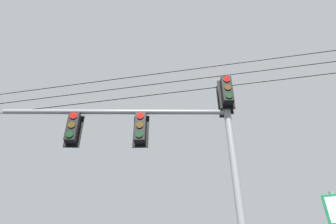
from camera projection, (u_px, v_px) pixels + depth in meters
signal_mast_assembly at (181, 141)px, 8.36m from camera, size 1.67×6.65×7.35m
overhead_wire_span at (183, 81)px, 9.88m from camera, size 0.76×27.40×0.94m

